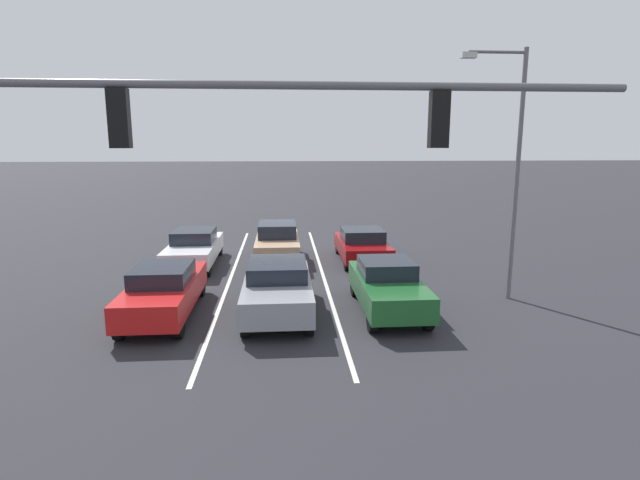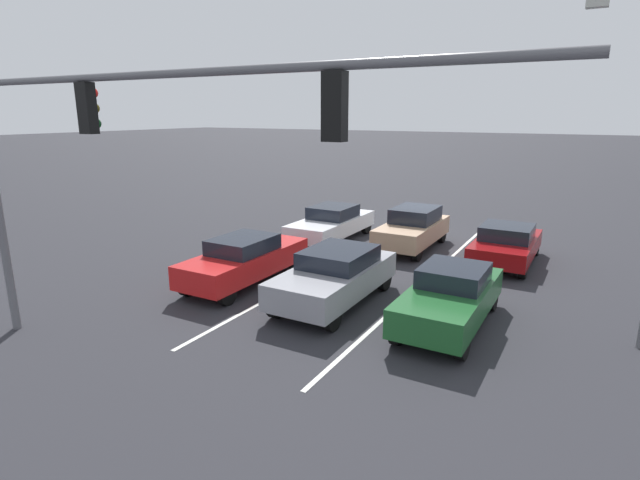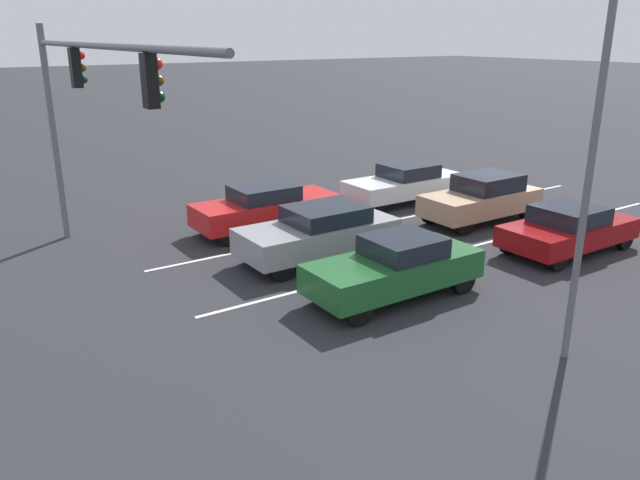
{
  "view_description": "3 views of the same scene",
  "coord_description": "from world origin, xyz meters",
  "px_view_note": "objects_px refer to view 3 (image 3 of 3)",
  "views": [
    {
      "loc": [
        -0.23,
        21.52,
        4.93
      ],
      "look_at": [
        -1.32,
        7.15,
        2.13
      ],
      "focal_mm": 28.0,
      "sensor_mm": 36.0,
      "label": 1
    },
    {
      "loc": [
        -6.26,
        19.28,
        5.25
      ],
      "look_at": [
        0.76,
        6.9,
        1.6
      ],
      "focal_mm": 28.0,
      "sensor_mm": 36.0,
      "label": 2
    },
    {
      "loc": [
        -13.96,
        16.74,
        6.12
      ],
      "look_at": [
        -1.28,
        8.26,
        1.05
      ],
      "focal_mm": 35.0,
      "sensor_mm": 36.0,
      "label": 3
    }
  ],
  "objects_px": {
    "car_white_rightlane_second": "(406,183)",
    "car_tan_midlane_second": "(482,198)",
    "car_darkgreen_leftlane_front": "(395,267)",
    "car_gray_midlane_front": "(319,232)",
    "car_red_rightlane_front": "(266,207)",
    "street_lamp_left_shoulder": "(584,130)",
    "traffic_signal_gantry": "(81,94)",
    "car_maroon_leftlane_second": "(568,229)"
  },
  "relations": [
    {
      "from": "car_gray_midlane_front",
      "to": "traffic_signal_gantry",
      "type": "height_order",
      "value": "traffic_signal_gantry"
    },
    {
      "from": "car_darkgreen_leftlane_front",
      "to": "car_maroon_leftlane_second",
      "type": "distance_m",
      "value": 6.38
    },
    {
      "from": "car_gray_midlane_front",
      "to": "car_red_rightlane_front",
      "type": "distance_m",
      "value": 3.27
    },
    {
      "from": "car_red_rightlane_front",
      "to": "car_white_rightlane_second",
      "type": "relative_size",
      "value": 1.0
    },
    {
      "from": "traffic_signal_gantry",
      "to": "street_lamp_left_shoulder",
      "type": "relative_size",
      "value": 1.6
    },
    {
      "from": "car_maroon_leftlane_second",
      "to": "car_tan_midlane_second",
      "type": "height_order",
      "value": "car_tan_midlane_second"
    },
    {
      "from": "street_lamp_left_shoulder",
      "to": "car_red_rightlane_front",
      "type": "bearing_deg",
      "value": 4.45
    },
    {
      "from": "car_white_rightlane_second",
      "to": "car_gray_midlane_front",
      "type": "bearing_deg",
      "value": 118.98
    },
    {
      "from": "car_red_rightlane_front",
      "to": "car_tan_midlane_second",
      "type": "bearing_deg",
      "value": -116.07
    },
    {
      "from": "car_white_rightlane_second",
      "to": "car_tan_midlane_second",
      "type": "distance_m",
      "value": 3.43
    },
    {
      "from": "car_maroon_leftlane_second",
      "to": "street_lamp_left_shoulder",
      "type": "distance_m",
      "value": 7.6
    },
    {
      "from": "car_tan_midlane_second",
      "to": "street_lamp_left_shoulder",
      "type": "xyz_separation_m",
      "value": [
        -7.25,
        5.76,
        3.65
      ]
    },
    {
      "from": "car_red_rightlane_front",
      "to": "car_white_rightlane_second",
      "type": "xyz_separation_m",
      "value": [
        0.18,
        -6.13,
        -0.03
      ]
    },
    {
      "from": "car_gray_midlane_front",
      "to": "car_tan_midlane_second",
      "type": "distance_m",
      "value": 6.68
    },
    {
      "from": "car_red_rightlane_front",
      "to": "car_tan_midlane_second",
      "type": "relative_size",
      "value": 1.11
    },
    {
      "from": "car_maroon_leftlane_second",
      "to": "traffic_signal_gantry",
      "type": "distance_m",
      "value": 13.81
    },
    {
      "from": "car_tan_midlane_second",
      "to": "street_lamp_left_shoulder",
      "type": "relative_size",
      "value": 0.55
    },
    {
      "from": "car_gray_midlane_front",
      "to": "street_lamp_left_shoulder",
      "type": "relative_size",
      "value": 0.59
    },
    {
      "from": "street_lamp_left_shoulder",
      "to": "traffic_signal_gantry",
      "type": "bearing_deg",
      "value": 34.16
    },
    {
      "from": "car_white_rightlane_second",
      "to": "street_lamp_left_shoulder",
      "type": "distance_m",
      "value": 12.47
    },
    {
      "from": "car_gray_midlane_front",
      "to": "car_tan_midlane_second",
      "type": "height_order",
      "value": "car_tan_midlane_second"
    },
    {
      "from": "car_gray_midlane_front",
      "to": "car_tan_midlane_second",
      "type": "bearing_deg",
      "value": -89.51
    },
    {
      "from": "traffic_signal_gantry",
      "to": "street_lamp_left_shoulder",
      "type": "bearing_deg",
      "value": -145.84
    },
    {
      "from": "car_tan_midlane_second",
      "to": "car_white_rightlane_second",
      "type": "bearing_deg",
      "value": 7.5
    },
    {
      "from": "car_red_rightlane_front",
      "to": "car_white_rightlane_second",
      "type": "distance_m",
      "value": 6.13
    },
    {
      "from": "car_tan_midlane_second",
      "to": "car_darkgreen_leftlane_front",
      "type": "bearing_deg",
      "value": 116.46
    },
    {
      "from": "car_darkgreen_leftlane_front",
      "to": "car_red_rightlane_front",
      "type": "height_order",
      "value": "car_darkgreen_leftlane_front"
    },
    {
      "from": "car_darkgreen_leftlane_front",
      "to": "street_lamp_left_shoulder",
      "type": "height_order",
      "value": "street_lamp_left_shoulder"
    },
    {
      "from": "car_red_rightlane_front",
      "to": "traffic_signal_gantry",
      "type": "distance_m",
      "value": 6.92
    },
    {
      "from": "car_maroon_leftlane_second",
      "to": "car_tan_midlane_second",
      "type": "distance_m",
      "value": 3.59
    },
    {
      "from": "street_lamp_left_shoulder",
      "to": "car_maroon_leftlane_second",
      "type": "bearing_deg",
      "value": -56.14
    },
    {
      "from": "car_gray_midlane_front",
      "to": "car_red_rightlane_front",
      "type": "relative_size",
      "value": 0.95
    },
    {
      "from": "car_gray_midlane_front",
      "to": "car_darkgreen_leftlane_front",
      "type": "xyz_separation_m",
      "value": [
        -3.26,
        -0.02,
        -0.03
      ]
    },
    {
      "from": "car_red_rightlane_front",
      "to": "traffic_signal_gantry",
      "type": "relative_size",
      "value": 0.39
    },
    {
      "from": "car_red_rightlane_front",
      "to": "street_lamp_left_shoulder",
      "type": "distance_m",
      "value": 11.13
    },
    {
      "from": "car_tan_midlane_second",
      "to": "traffic_signal_gantry",
      "type": "height_order",
      "value": "traffic_signal_gantry"
    },
    {
      "from": "car_darkgreen_leftlane_front",
      "to": "car_red_rightlane_front",
      "type": "relative_size",
      "value": 0.92
    },
    {
      "from": "car_white_rightlane_second",
      "to": "car_darkgreen_leftlane_front",
      "type": "bearing_deg",
      "value": 137.21
    },
    {
      "from": "car_gray_midlane_front",
      "to": "car_maroon_leftlane_second",
      "type": "xyz_separation_m",
      "value": [
        -3.52,
        -6.4,
        -0.09
      ]
    },
    {
      "from": "car_darkgreen_leftlane_front",
      "to": "car_gray_midlane_front",
      "type": "bearing_deg",
      "value": 0.35
    },
    {
      "from": "car_darkgreen_leftlane_front",
      "to": "car_white_rightlane_second",
      "type": "height_order",
      "value": "car_darkgreen_leftlane_front"
    },
    {
      "from": "car_white_rightlane_second",
      "to": "car_tan_midlane_second",
      "type": "xyz_separation_m",
      "value": [
        -3.4,
        -0.45,
        0.08
      ]
    }
  ]
}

